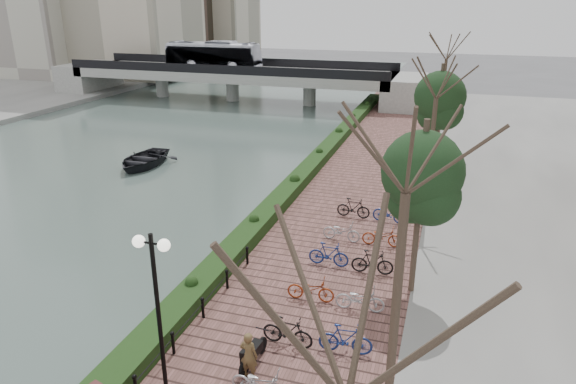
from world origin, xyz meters
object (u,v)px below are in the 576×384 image
at_px(motorcycle, 253,351).
at_px(boat, 143,159).
at_px(lamppost, 155,283).
at_px(pedestrian, 249,355).

height_order(motorcycle, boat, motorcycle).
xyz_separation_m(lamppost, motorcycle, (1.79, 1.95, -3.09)).
bearing_deg(lamppost, motorcycle, 47.52).
relative_size(lamppost, motorcycle, 3.51).
xyz_separation_m(pedestrian, boat, (-14.95, 17.78, -0.72)).
xyz_separation_m(motorcycle, boat, (-14.85, 17.21, -0.41)).
xyz_separation_m(lamppost, boat, (-13.06, 19.16, -3.49)).
height_order(lamppost, boat, lamppost).
bearing_deg(motorcycle, lamppost, -126.00).
bearing_deg(pedestrian, lamppost, 39.73).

